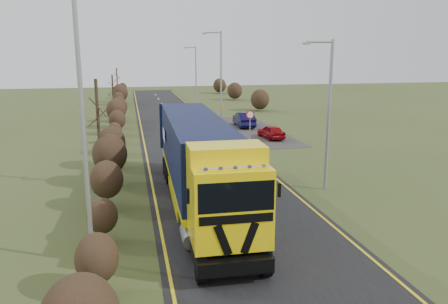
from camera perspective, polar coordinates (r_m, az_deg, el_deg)
ground at (r=22.70m, az=0.54°, el=-6.28°), size 160.00×160.00×0.00m
road at (r=32.15m, az=-3.41°, el=-0.55°), size 8.00×120.00×0.02m
layby at (r=43.08m, az=3.08°, el=2.87°), size 6.00×18.00×0.02m
lane_markings at (r=31.85m, az=-3.33°, el=-0.64°), size 7.52×116.00×0.01m
hedgerow at (r=29.42m, az=-14.42°, el=1.02°), size 2.24×102.04×6.05m
lorry at (r=20.98m, az=-3.31°, el=-0.80°), size 3.07×15.81×4.39m
car_red_hatchback at (r=38.92m, az=6.17°, el=2.64°), size 1.81×3.70×1.21m
car_blue_sedan at (r=45.08m, az=2.62°, el=4.27°), size 1.77×4.59×1.49m
streetlight_near at (r=24.13m, az=13.37°, el=5.39°), size 1.74×0.18×8.12m
streetlight_mid at (r=45.49m, az=-0.55°, el=10.12°), size 2.04×0.19×9.59m
streetlight_far at (r=62.39m, az=-3.78°, el=10.16°), size 1.78×0.18×8.35m
left_pole at (r=15.44m, az=-17.97°, el=3.78°), size 0.16×0.16×10.33m
speed_sign at (r=37.54m, az=3.43°, el=4.29°), size 0.73×0.10×2.65m
warning_board at (r=50.89m, az=-0.19°, el=5.50°), size 0.62×0.11×1.62m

